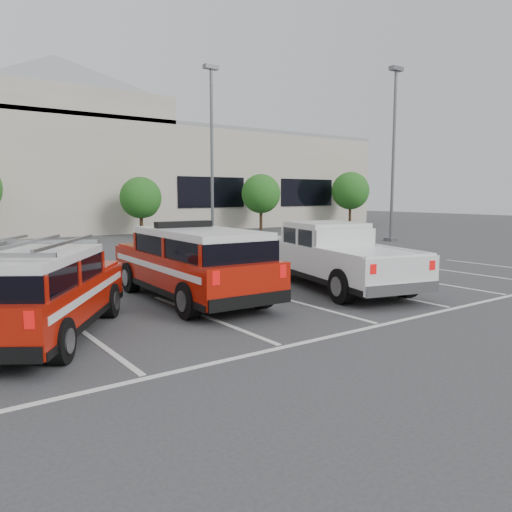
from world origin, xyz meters
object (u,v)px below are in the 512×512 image
(tree_mid_right, at_px, (142,199))
(ladder_suv, at_px, (40,299))
(tree_right, at_px, (262,195))
(light_pole_mid, at_px, (212,154))
(convention_building, at_px, (30,170))
(light_pole_right, at_px, (393,154))
(fire_chief_suv, at_px, (193,269))
(white_pickup, at_px, (334,262))
(tree_far_right, at_px, (351,192))

(tree_mid_right, relative_size, ladder_suv, 0.77)
(tree_right, relative_size, light_pole_mid, 0.43)
(convention_building, xyz_separation_m, tree_right, (14.91, -9.82, -1.95))
(tree_mid_right, distance_m, light_pole_right, 16.47)
(tree_right, distance_m, ladder_suv, 30.47)
(tree_right, height_order, light_pole_mid, light_pole_mid)
(light_pole_right, xyz_separation_m, fire_chief_suv, (-18.07, -8.20, -4.33))
(light_pole_right, distance_m, white_pickup, 16.97)
(light_pole_right, xyz_separation_m, ladder_suv, (-22.19, -9.66, -4.40))
(light_pole_mid, height_order, ladder_suv, light_pole_mid)
(tree_far_right, relative_size, light_pole_mid, 0.47)
(fire_chief_suv, distance_m, white_pickup, 4.46)
(convention_building, distance_m, ladder_suv, 32.40)
(convention_building, height_order, tree_far_right, convention_building)
(tree_mid_right, xyz_separation_m, white_pickup, (-2.77, -21.06, -1.73))
(convention_building, relative_size, white_pickup, 8.97)
(convention_building, bearing_deg, light_pole_mid, -66.74)
(light_pole_mid, bearing_deg, convention_building, 113.26)
(convention_building, bearing_deg, tree_far_right, -21.51)
(fire_chief_suv, bearing_deg, light_pole_mid, 59.81)
(ladder_suv, bearing_deg, white_pickup, 38.09)
(convention_building, relative_size, tree_far_right, 12.38)
(light_pole_mid, bearing_deg, ladder_suv, -130.10)
(ladder_suv, bearing_deg, fire_chief_suv, 53.25)
(tree_right, bearing_deg, convention_building, 146.63)
(tree_right, relative_size, tree_far_right, 0.91)
(white_pickup, bearing_deg, fire_chief_suv, -176.92)
(tree_mid_right, bearing_deg, convention_building, 116.57)
(tree_mid_right, distance_m, light_pole_mid, 6.88)
(tree_right, relative_size, white_pickup, 0.66)
(tree_mid_right, bearing_deg, light_pole_right, -47.83)
(white_pickup, bearing_deg, convention_building, 107.56)
(tree_mid_right, xyz_separation_m, fire_chief_suv, (-7.16, -20.25, -1.65))
(white_pickup, height_order, ladder_suv, ladder_suv)
(light_pole_mid, bearing_deg, light_pole_right, -33.69)
(tree_mid_right, bearing_deg, ladder_suv, -117.46)
(convention_building, height_order, light_pole_right, convention_building)
(convention_building, height_order, tree_mid_right, convention_building)
(white_pickup, bearing_deg, light_pole_mid, 86.29)
(ladder_suv, bearing_deg, convention_building, 112.31)
(tree_right, distance_m, fire_chief_suv, 26.61)
(tree_far_right, distance_m, light_pole_right, 15.24)
(tree_far_right, xyz_separation_m, light_pole_mid, (-18.09, -6.05, 2.14))
(tree_right, distance_m, light_pole_mid, 10.38)
(convention_building, bearing_deg, tree_right, -33.37)
(fire_chief_suv, bearing_deg, convention_building, 88.09)
(tree_mid_right, xyz_separation_m, light_pole_right, (10.91, -12.05, 2.68))
(tree_far_right, height_order, fire_chief_suv, tree_far_right)
(fire_chief_suv, height_order, white_pickup, fire_chief_suv)
(convention_building, height_order, fire_chief_suv, convention_building)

